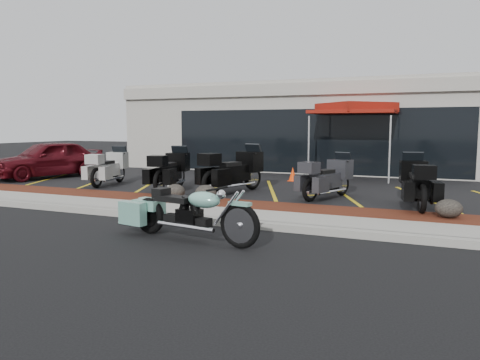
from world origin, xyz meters
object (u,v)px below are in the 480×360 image
at_px(parked_car, 48,159).
at_px(traffic_cone, 293,174).
at_px(touring_white, 119,164).
at_px(hero_cruiser, 240,219).
at_px(popup_canopy, 355,110).

bearing_deg(parked_car, traffic_cone, 34.16).
distance_m(touring_white, traffic_cone, 6.16).
xyz_separation_m(hero_cruiser, parked_car, (-10.63, 6.29, 0.33)).
relative_size(hero_cruiser, parked_car, 0.72).
bearing_deg(traffic_cone, parked_car, -164.04).
xyz_separation_m(touring_white, popup_canopy, (7.34, 4.75, 1.93)).
bearing_deg(hero_cruiser, parked_car, 159.51).
bearing_deg(touring_white, hero_cruiser, -141.15).
relative_size(hero_cruiser, touring_white, 1.37).
xyz_separation_m(touring_white, parked_car, (-3.46, 0.18, 0.07)).
distance_m(hero_cruiser, popup_canopy, 11.08).
distance_m(parked_car, popup_canopy, 11.87).
bearing_deg(parked_car, popup_canopy, 41.13).
relative_size(touring_white, popup_canopy, 0.57).
bearing_deg(traffic_cone, hero_cruiser, -79.31).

